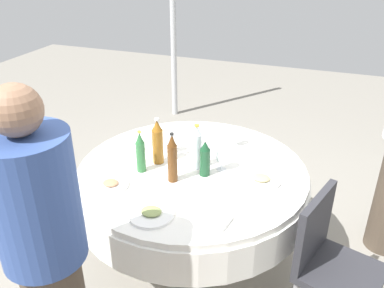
% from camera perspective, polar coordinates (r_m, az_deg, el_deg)
% --- Properties ---
extents(ground_plane, '(10.00, 10.00, 0.00)m').
position_cam_1_polar(ground_plane, '(3.00, -0.00, -15.65)').
color(ground_plane, gray).
extents(dining_table, '(1.48, 1.48, 0.74)m').
position_cam_1_polar(dining_table, '(2.63, -0.00, -6.14)').
color(dining_table, white).
rests_on(dining_table, ground_plane).
extents(bottle_clear_mid, '(0.07, 0.07, 0.30)m').
position_cam_1_polar(bottle_clear_mid, '(2.49, 0.67, -0.52)').
color(bottle_clear_mid, silver).
rests_on(bottle_clear_mid, dining_table).
extents(bottle_dark_green_far, '(0.07, 0.07, 0.24)m').
position_cam_1_polar(bottle_dark_green_far, '(2.43, 1.84, -2.08)').
color(bottle_dark_green_far, '#194728').
rests_on(bottle_dark_green_far, dining_table).
extents(bottle_amber_left, '(0.07, 0.07, 0.31)m').
position_cam_1_polar(bottle_amber_left, '(2.56, -4.89, 0.25)').
color(bottle_amber_left, '#8C5619').
rests_on(bottle_amber_left, dining_table).
extents(bottle_brown_front, '(0.06, 0.06, 0.32)m').
position_cam_1_polar(bottle_brown_front, '(2.35, -2.79, -2.13)').
color(bottle_brown_front, '#593314').
rests_on(bottle_brown_front, dining_table).
extents(bottle_green_east, '(0.06, 0.06, 0.28)m').
position_cam_1_polar(bottle_green_east, '(2.48, -7.31, -1.23)').
color(bottle_green_east, '#2D6B38').
rests_on(bottle_green_east, dining_table).
extents(wine_glass_front, '(0.08, 0.08, 0.14)m').
position_cam_1_polar(wine_glass_front, '(2.49, 4.28, -1.68)').
color(wine_glass_front, white).
rests_on(wine_glass_front, dining_table).
extents(wine_glass_east, '(0.06, 0.06, 0.13)m').
position_cam_1_polar(wine_glass_east, '(2.79, 6.06, 1.48)').
color(wine_glass_east, white).
rests_on(wine_glass_east, dining_table).
extents(wine_glass_near, '(0.06, 0.06, 0.14)m').
position_cam_1_polar(wine_glass_near, '(2.69, -3.25, 0.58)').
color(wine_glass_near, white).
rests_on(wine_glass_near, dining_table).
extents(plate_rear, '(0.20, 0.20, 0.04)m').
position_cam_1_polar(plate_rear, '(2.41, -11.43, -5.70)').
color(plate_rear, white).
rests_on(plate_rear, dining_table).
extents(plate_inner, '(0.23, 0.23, 0.04)m').
position_cam_1_polar(plate_inner, '(2.44, 9.78, -5.04)').
color(plate_inner, white).
rests_on(plate_inner, dining_table).
extents(plate_west, '(0.24, 0.24, 0.04)m').
position_cam_1_polar(plate_west, '(2.15, -5.78, -9.78)').
color(plate_west, white).
rests_on(plate_west, dining_table).
extents(plate_right, '(0.22, 0.22, 0.02)m').
position_cam_1_polar(plate_right, '(2.85, -7.97, 0.03)').
color(plate_right, white).
rests_on(plate_right, dining_table).
extents(fork_far, '(0.16, 0.10, 0.00)m').
position_cam_1_polar(fork_far, '(2.74, 10.58, -1.58)').
color(fork_far, silver).
rests_on(fork_far, dining_table).
extents(folded_napkin, '(0.14, 0.14, 0.02)m').
position_cam_1_polar(folded_napkin, '(2.10, 3.61, -10.72)').
color(folded_napkin, white).
rests_on(folded_napkin, dining_table).
extents(person_mid, '(0.34, 0.34, 1.61)m').
position_cam_1_polar(person_mid, '(1.85, -19.76, -15.13)').
color(person_mid, '#4C3F33').
rests_on(person_mid, ground_plane).
extents(chair_near, '(0.50, 0.50, 0.87)m').
position_cam_1_polar(chair_near, '(2.35, 18.77, -14.98)').
color(chair_near, '#2D2D33').
rests_on(chair_near, ground_plane).
extents(tent_pole_main, '(0.07, 0.07, 2.39)m').
position_cam_1_polar(tent_pole_main, '(4.90, -2.70, 17.34)').
color(tent_pole_main, '#B2B5B7').
rests_on(tent_pole_main, ground_plane).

